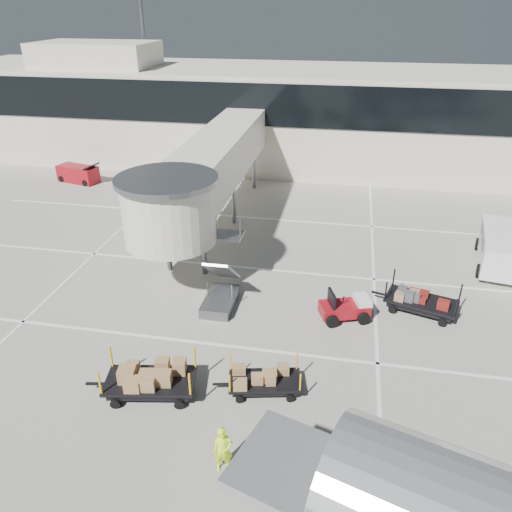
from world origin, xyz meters
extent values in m
plane|color=#ACA99A|center=(0.00, 0.00, 0.00)|extent=(140.00, 140.00, 0.00)
cube|color=white|center=(0.00, 2.00, 0.01)|extent=(40.00, 0.15, 0.02)
cube|color=white|center=(0.00, 9.00, 0.01)|extent=(40.00, 0.15, 0.02)
cube|color=white|center=(0.00, 16.00, 0.01)|extent=(40.00, 0.15, 0.02)
cube|color=white|center=(6.00, 10.00, 0.01)|extent=(0.15, 30.00, 0.02)
cube|color=white|center=(-10.00, 10.00, 0.01)|extent=(0.15, 30.00, 0.02)
cube|color=beige|center=(0.00, 30.00, 4.00)|extent=(64.00, 12.00, 8.00)
cube|color=black|center=(0.00, 23.95, 6.00)|extent=(64.00, 0.12, 3.20)
cube|color=beige|center=(-18.00, 28.00, 9.00)|extent=(10.00, 6.00, 2.00)
cylinder|color=slate|center=(-16.00, 34.00, 7.50)|extent=(0.36, 0.36, 15.00)
cube|color=silver|center=(-4.00, 15.00, 4.30)|extent=(3.00, 18.00, 2.80)
cylinder|color=silver|center=(-4.00, 6.00, 4.30)|extent=(4.40, 4.40, 3.00)
cylinder|color=slate|center=(-4.00, 6.00, 5.90)|extent=(4.80, 4.80, 0.25)
cylinder|color=slate|center=(-5.00, 8.00, 1.45)|extent=(0.28, 0.28, 2.90)
cylinder|color=slate|center=(-3.00, 8.00, 1.45)|extent=(0.28, 0.28, 2.90)
cylinder|color=slate|center=(-5.00, 15.00, 1.45)|extent=(0.28, 0.28, 2.90)
cylinder|color=slate|center=(-3.00, 15.00, 1.45)|extent=(0.28, 0.28, 2.90)
cylinder|color=slate|center=(-5.00, 22.00, 1.45)|extent=(0.28, 0.28, 2.90)
cylinder|color=slate|center=(-3.00, 22.00, 1.45)|extent=(0.28, 0.28, 2.90)
cube|color=slate|center=(-1.40, 5.00, 0.25)|extent=(1.40, 2.60, 0.50)
cube|color=slate|center=(-1.40, 5.60, 1.60)|extent=(1.20, 2.60, 2.06)
cube|color=slate|center=(-1.40, 7.00, 2.85)|extent=(1.40, 1.20, 0.12)
cube|color=maroon|center=(4.51, 5.06, 0.51)|extent=(2.45, 1.75, 0.56)
cube|color=white|center=(5.30, 5.34, 0.88)|extent=(0.95, 1.18, 0.32)
cube|color=black|center=(3.90, 4.84, 1.06)|extent=(0.42, 0.91, 0.83)
cylinder|color=black|center=(4.02, 4.24, 0.30)|extent=(0.64, 0.42, 0.59)
cylinder|color=black|center=(3.61, 5.37, 0.30)|extent=(0.64, 0.42, 0.59)
cylinder|color=black|center=(5.41, 4.74, 0.30)|extent=(0.64, 0.42, 0.59)
cylinder|color=black|center=(5.01, 5.87, 0.30)|extent=(0.64, 0.42, 0.59)
cube|color=black|center=(8.07, 6.27, 0.59)|extent=(3.58, 2.52, 0.13)
cube|color=black|center=(8.07, 6.27, 0.40)|extent=(3.20, 2.19, 0.27)
cube|color=black|center=(6.16, 6.87, 0.43)|extent=(0.75, 0.31, 0.09)
cylinder|color=black|center=(6.77, 5.91, 0.18)|extent=(0.40, 0.25, 0.37)
cylinder|color=black|center=(7.21, 7.30, 0.18)|extent=(0.40, 0.25, 0.37)
cylinder|color=black|center=(8.93, 5.23, 0.18)|extent=(0.40, 0.25, 0.37)
cylinder|color=black|center=(9.37, 6.63, 0.18)|extent=(0.40, 0.25, 0.37)
cylinder|color=black|center=(6.37, 6.04, 1.08)|extent=(0.08, 0.08, 0.97)
cylinder|color=black|center=(6.80, 7.43, 1.08)|extent=(0.08, 0.08, 0.97)
cylinder|color=black|center=(9.34, 5.11, 1.08)|extent=(0.08, 0.08, 0.97)
cylinder|color=black|center=(9.77, 6.50, 1.08)|extent=(0.08, 0.08, 0.97)
cube|color=#956A51|center=(7.74, 6.81, 0.86)|extent=(0.65, 0.55, 0.40)
cube|color=#46464A|center=(8.61, 6.09, 0.85)|extent=(0.50, 0.47, 0.38)
cube|color=#46464A|center=(7.16, 6.19, 0.86)|extent=(0.46, 0.39, 0.40)
cube|color=#46464A|center=(7.84, 6.34, 0.85)|extent=(0.56, 0.42, 0.39)
cube|color=#131A3D|center=(9.25, 6.39, 0.80)|extent=(0.48, 0.40, 0.27)
cube|color=#46464A|center=(8.94, 5.87, 0.82)|extent=(0.51, 0.41, 0.33)
cube|color=#131A3D|center=(7.00, 6.45, 0.88)|extent=(0.64, 0.49, 0.44)
cube|color=#46464A|center=(7.56, 6.66, 0.84)|extent=(0.50, 0.50, 0.36)
cube|color=#956A51|center=(8.89, 6.06, 0.87)|extent=(0.58, 0.43, 0.42)
cube|color=black|center=(1.71, -0.41, 0.49)|extent=(2.88, 1.86, 0.11)
cube|color=black|center=(1.71, -0.41, 0.33)|extent=(2.58, 1.61, 0.22)
cube|color=black|center=(0.11, -0.76, 0.36)|extent=(0.62, 0.20, 0.07)
cylinder|color=black|center=(0.93, -1.19, 0.15)|extent=(0.32, 0.19, 0.30)
cylinder|color=black|center=(0.68, -0.02, 0.15)|extent=(0.32, 0.19, 0.30)
cylinder|color=black|center=(2.75, -0.80, 0.15)|extent=(0.32, 0.19, 0.30)
cylinder|color=black|center=(2.50, 0.37, 0.15)|extent=(0.32, 0.19, 0.30)
cylinder|color=#F8AE0D|center=(0.59, -1.27, 0.89)|extent=(0.06, 0.06, 0.80)
cylinder|color=#F8AE0D|center=(0.34, -0.10, 0.89)|extent=(0.06, 0.06, 0.80)
cylinder|color=#F8AE0D|center=(3.09, -0.73, 0.89)|extent=(0.06, 0.06, 0.80)
cylinder|color=#F8AE0D|center=(2.84, 0.44, 0.89)|extent=(0.06, 0.06, 0.80)
cube|color=#99764A|center=(1.56, -0.40, 0.76)|extent=(0.49, 0.53, 0.45)
cube|color=#99764A|center=(1.77, -0.16, 0.77)|extent=(0.53, 0.43, 0.45)
cube|color=#99764A|center=(1.82, -0.26, 0.76)|extent=(0.64, 0.55, 0.43)
cube|color=#99764A|center=(0.91, -0.45, 0.76)|extent=(0.47, 0.52, 0.43)
cube|color=#99764A|center=(1.07, -0.49, 0.75)|extent=(0.50, 0.49, 0.42)
cube|color=#99764A|center=(1.19, -0.97, 0.78)|extent=(0.57, 0.47, 0.48)
cube|color=black|center=(-2.43, -1.35, 0.61)|extent=(3.57, 2.21, 0.13)
cube|color=black|center=(-2.43, -1.35, 0.41)|extent=(3.20, 1.91, 0.28)
cube|color=black|center=(-4.46, -1.70, 0.44)|extent=(0.78, 0.22, 0.09)
cylinder|color=black|center=(-3.45, -2.29, 0.19)|extent=(0.40, 0.22, 0.38)
cylinder|color=black|center=(-3.71, -0.81, 0.19)|extent=(0.40, 0.22, 0.38)
cylinder|color=black|center=(-1.15, -1.89, 0.19)|extent=(0.40, 0.22, 0.38)
cylinder|color=black|center=(-1.41, -0.41, 0.19)|extent=(0.40, 0.22, 0.38)
cylinder|color=#F8AE0D|center=(-3.88, -2.36, 1.11)|extent=(0.08, 0.08, 1.00)
cylinder|color=#F8AE0D|center=(-4.14, -0.89, 1.11)|extent=(0.08, 0.08, 1.00)
cylinder|color=#F8AE0D|center=(-0.73, -1.81, 1.11)|extent=(0.08, 0.08, 1.00)
cylinder|color=#F8AE0D|center=(-0.99, -0.33, 1.11)|extent=(0.08, 0.08, 1.00)
cube|color=#99764A|center=(-2.13, -0.92, 0.89)|extent=(0.61, 0.52, 0.42)
cube|color=#99764A|center=(-1.76, -1.67, 0.89)|extent=(0.68, 0.61, 0.42)
cube|color=#99764A|center=(-3.53, -1.70, 0.90)|extent=(0.69, 0.67, 0.45)
cube|color=#99764A|center=(-2.08, -1.17, 0.91)|extent=(0.63, 0.67, 0.47)
cube|color=#99764A|center=(-1.46, -1.26, 0.95)|extent=(0.71, 0.69, 0.54)
cube|color=#99764A|center=(-2.52, -1.87, 0.88)|extent=(0.67, 0.61, 0.40)
cube|color=#99764A|center=(-3.19, -1.32, 0.88)|extent=(0.71, 0.70, 0.41)
cube|color=#99764A|center=(-1.97, -0.97, 0.89)|extent=(0.76, 0.68, 0.42)
imported|color=#CCFF1A|center=(1.06, -4.14, 0.84)|extent=(0.71, 0.58, 1.68)
cube|color=white|center=(12.80, 11.84, 1.14)|extent=(3.00, 5.52, 1.69)
cube|color=white|center=(13.20, 14.15, 0.82)|extent=(2.09, 0.94, 0.98)
cube|color=black|center=(12.84, 12.05, 1.58)|extent=(2.68, 3.59, 0.68)
cylinder|color=black|center=(11.48, 10.30, 0.37)|extent=(0.39, 0.78, 0.74)
cylinder|color=black|center=(12.08, 13.74, 0.37)|extent=(0.39, 0.78, 0.74)
cube|color=maroon|center=(-17.26, 20.77, 0.65)|extent=(3.56, 2.16, 1.31)
cube|color=black|center=(-15.82, 20.41, 1.48)|extent=(1.11, 1.39, 0.46)
cylinder|color=black|center=(-18.59, 20.47, 0.26)|extent=(0.56, 0.34, 0.52)
cylinder|color=black|center=(-18.29, 21.66, 0.26)|extent=(0.56, 0.34, 0.52)
cylinder|color=black|center=(-16.22, 19.88, 0.26)|extent=(0.56, 0.34, 0.52)
cylinder|color=black|center=(-15.92, 21.06, 0.26)|extent=(0.56, 0.34, 0.52)
camera|label=1|loc=(4.10, -14.70, 13.26)|focal=35.00mm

